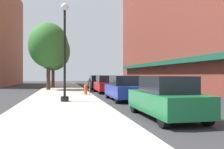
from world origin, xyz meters
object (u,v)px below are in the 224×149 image
(lamppost, at_px, (65,50))
(car_red, at_px, (106,84))
(fire_hydrant, at_px, (86,90))
(tree_near, at_px, (48,45))
(tree_mid, at_px, (53,51))
(car_green, at_px, (166,98))
(car_black, at_px, (97,82))
(parking_meter_near, at_px, (90,85))
(car_blue, at_px, (124,88))

(lamppost, bearing_deg, car_red, 63.28)
(fire_hydrant, distance_m, car_red, 3.64)
(fire_hydrant, xyz_separation_m, tree_near, (-3.36, 7.00, 4.38))
(tree_mid, bearing_deg, car_red, -62.54)
(tree_mid, height_order, car_green, tree_mid)
(fire_hydrant, bearing_deg, tree_mid, 103.40)
(tree_near, distance_m, car_black, 7.08)
(parking_meter_near, xyz_separation_m, car_red, (1.95, 3.92, -0.14))
(fire_hydrant, xyz_separation_m, parking_meter_near, (0.22, -1.02, 0.43))
(lamppost, height_order, tree_near, tree_near)
(parking_meter_near, height_order, tree_mid, tree_mid)
(tree_near, height_order, car_blue, tree_near)
(car_red, relative_size, car_black, 1.00)
(car_blue, distance_m, car_black, 12.63)
(parking_meter_near, distance_m, tree_mid, 15.01)
(car_blue, bearing_deg, tree_mid, 108.36)
(parking_meter_near, bearing_deg, car_green, -78.45)
(fire_hydrant, distance_m, parking_meter_near, 1.13)
(car_black, bearing_deg, lamppost, -105.93)
(lamppost, height_order, car_green, lamppost)
(parking_meter_near, distance_m, tree_near, 9.62)
(tree_near, bearing_deg, lamppost, -81.98)
(parking_meter_near, relative_size, car_green, 0.30)
(car_green, bearing_deg, tree_near, 105.89)
(fire_hydrant, xyz_separation_m, car_green, (2.17, -10.56, 0.29))
(tree_mid, distance_m, car_black, 7.97)
(lamppost, height_order, tree_mid, tree_mid)
(lamppost, bearing_deg, fire_hydrant, 70.48)
(car_black, bearing_deg, tree_mid, 140.37)
(lamppost, relative_size, car_red, 1.37)
(lamppost, height_order, fire_hydrant, lamppost)
(car_red, bearing_deg, parking_meter_near, -118.04)
(car_red, height_order, car_black, same)
(fire_hydrant, height_order, car_black, car_black)
(car_red, bearing_deg, fire_hydrant, -128.43)
(car_blue, height_order, car_red, same)
(car_green, height_order, car_blue, same)
(lamppost, height_order, car_black, lamppost)
(lamppost, distance_m, tree_near, 12.02)
(parking_meter_near, height_order, car_green, car_green)
(lamppost, relative_size, tree_mid, 0.81)
(tree_near, bearing_deg, car_blue, -63.17)
(car_green, distance_m, car_blue, 6.62)
(car_black, bearing_deg, car_blue, -89.91)
(tree_near, bearing_deg, car_red, -36.51)
(parking_meter_near, height_order, car_blue, car_blue)
(tree_mid, xyz_separation_m, car_blue, (5.29, -17.02, -4.03))
(car_green, bearing_deg, car_red, 88.41)
(lamppost, height_order, parking_meter_near, lamppost)
(parking_meter_near, relative_size, car_red, 0.30)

